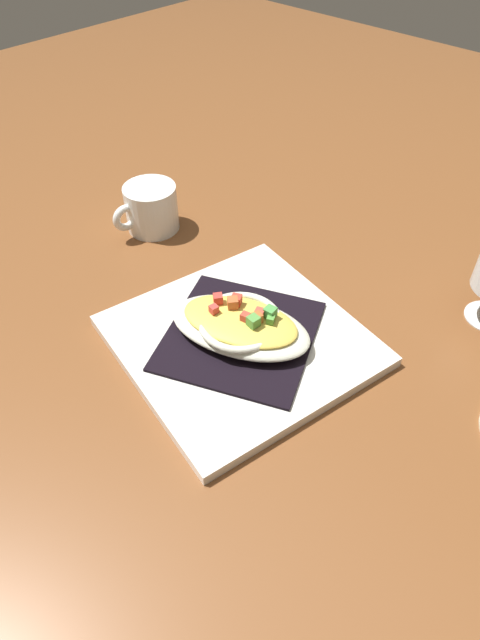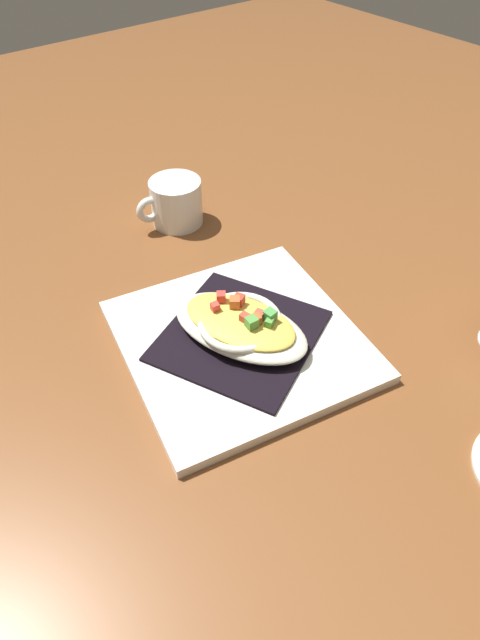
% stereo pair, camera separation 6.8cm
% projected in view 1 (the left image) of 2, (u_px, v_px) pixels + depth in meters
% --- Properties ---
extents(ground_plane, '(2.60, 2.60, 0.00)m').
position_uv_depth(ground_plane, '(240.00, 345.00, 0.71)').
color(ground_plane, brown).
extents(square_plate, '(0.35, 0.35, 0.02)m').
position_uv_depth(square_plate, '(240.00, 341.00, 0.70)').
color(square_plate, silver).
rests_on(square_plate, ground_plane).
extents(folded_napkin, '(0.25, 0.25, 0.00)m').
position_uv_depth(folded_napkin, '(240.00, 335.00, 0.70)').
color(folded_napkin, black).
rests_on(folded_napkin, square_plate).
extents(gratin_dish, '(0.21, 0.16, 0.05)m').
position_uv_depth(gratin_dish, '(240.00, 324.00, 0.68)').
color(gratin_dish, silver).
rests_on(gratin_dish, folded_napkin).
extents(coffee_mug, '(0.09, 0.11, 0.08)m').
position_uv_depth(coffee_mug, '(151.00, 210.00, 0.88)').
color(coffee_mug, white).
rests_on(coffee_mug, ground_plane).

